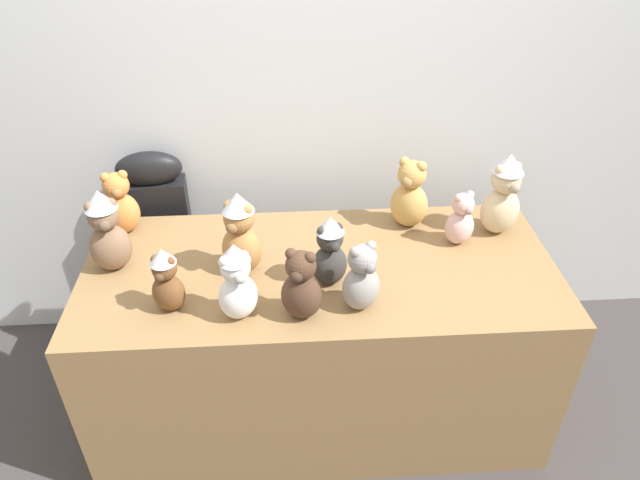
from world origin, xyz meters
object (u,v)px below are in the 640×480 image
(teddy_bear_snow, at_px, (237,283))
(teddy_bear_ash, at_px, (362,279))
(display_table, at_px, (320,341))
(teddy_bear_charcoal, at_px, (330,252))
(teddy_bear_ginger, at_px, (120,205))
(teddy_bear_chestnut, at_px, (166,280))
(teddy_bear_mocha, at_px, (107,232))
(teddy_bear_blush, at_px, (461,220))
(teddy_bear_cocoa, at_px, (301,287))
(teddy_bear_honey, at_px, (410,195))
(teddy_bear_sand, at_px, (503,195))
(instrument_case, at_px, (164,249))
(teddy_bear_caramel, at_px, (240,234))

(teddy_bear_snow, relative_size, teddy_bear_ash, 1.13)
(display_table, relative_size, teddy_bear_charcoal, 6.33)
(teddy_bear_ginger, bearing_deg, teddy_bear_chestnut, -77.43)
(teddy_bear_mocha, bearing_deg, teddy_bear_blush, -13.17)
(teddy_bear_cocoa, relative_size, teddy_bear_ginger, 0.98)
(teddy_bear_mocha, bearing_deg, teddy_bear_charcoal, -26.57)
(teddy_bear_ash, bearing_deg, teddy_bear_chestnut, 149.73)
(display_table, bearing_deg, teddy_bear_honey, 34.74)
(teddy_bear_cocoa, relative_size, teddy_bear_chestnut, 1.08)
(teddy_bear_honey, bearing_deg, teddy_bear_ginger, -147.25)
(display_table, relative_size, teddy_bear_sand, 5.10)
(teddy_bear_ash, xyz_separation_m, teddy_bear_chestnut, (-0.64, 0.03, 0.00))
(display_table, distance_m, teddy_bear_chestnut, 0.75)
(teddy_bear_snow, bearing_deg, teddy_bear_chestnut, 142.66)
(teddy_bear_snow, relative_size, teddy_bear_chestnut, 1.18)
(teddy_bear_honey, bearing_deg, teddy_bear_cocoa, -96.96)
(display_table, relative_size, teddy_bear_honey, 5.91)
(teddy_bear_blush, xyz_separation_m, teddy_bear_honey, (-0.17, 0.14, 0.03))
(display_table, height_order, teddy_bear_cocoa, teddy_bear_cocoa)
(display_table, xyz_separation_m, teddy_bear_ginger, (-0.77, 0.28, 0.51))
(teddy_bear_snow, xyz_separation_m, teddy_bear_ash, (0.41, 0.02, -0.02))
(instrument_case, relative_size, teddy_bear_mocha, 3.05)
(teddy_bear_sand, relative_size, teddy_bear_chestnut, 1.40)
(teddy_bear_mocha, distance_m, teddy_bear_snow, 0.56)
(teddy_bear_sand, bearing_deg, teddy_bear_cocoa, -168.71)
(teddy_bear_blush, height_order, teddy_bear_sand, teddy_bear_sand)
(display_table, relative_size, teddy_bear_snow, 6.05)
(teddy_bear_ginger, bearing_deg, teddy_bear_mocha, -102.09)
(teddy_bear_ash, relative_size, teddy_bear_charcoal, 0.93)
(teddy_bear_cocoa, bearing_deg, instrument_case, 147.87)
(teddy_bear_caramel, height_order, teddy_bear_ginger, teddy_bear_caramel)
(teddy_bear_charcoal, bearing_deg, display_table, 87.80)
(teddy_bear_blush, relative_size, teddy_bear_cocoa, 0.85)
(instrument_case, height_order, teddy_bear_chestnut, teddy_bear_chestnut)
(teddy_bear_chestnut, bearing_deg, teddy_bear_mocha, 152.39)
(teddy_bear_ash, relative_size, teddy_bear_cocoa, 0.97)
(teddy_bear_mocha, height_order, teddy_bear_charcoal, teddy_bear_mocha)
(teddy_bear_charcoal, height_order, teddy_bear_chestnut, teddy_bear_charcoal)
(teddy_bear_blush, distance_m, teddy_bear_cocoa, 0.74)
(teddy_bear_chestnut, relative_size, teddy_bear_honey, 0.83)
(display_table, bearing_deg, teddy_bear_blush, 12.47)
(teddy_bear_mocha, bearing_deg, teddy_bear_cocoa, -40.85)
(teddy_bear_blush, distance_m, teddy_bear_chestnut, 1.11)
(instrument_case, xyz_separation_m, teddy_bear_caramel, (0.41, -0.52, 0.42))
(teddy_bear_sand, relative_size, teddy_bear_cocoa, 1.30)
(teddy_bear_blush, distance_m, teddy_bear_honey, 0.23)
(teddy_bear_mocha, distance_m, teddy_bear_cocoa, 0.75)
(teddy_bear_charcoal, xyz_separation_m, teddy_bear_honey, (0.35, 0.36, 0.00))
(teddy_bear_charcoal, xyz_separation_m, teddy_bear_cocoa, (-0.11, -0.17, -0.01))
(display_table, height_order, teddy_bear_caramel, teddy_bear_caramel)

